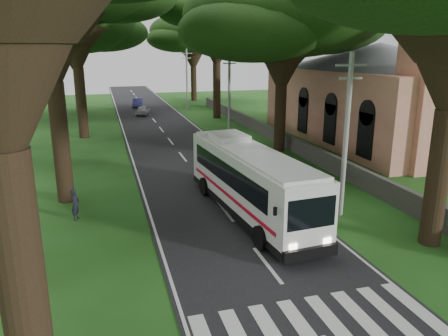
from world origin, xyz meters
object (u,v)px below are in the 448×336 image
Objects in this scene: pedestrian at (75,205)px; pole_near at (346,134)px; pole_mid at (229,93)px; pole_far at (187,78)px; coach_bus at (250,180)px; distant_car_b at (138,103)px; church at (378,86)px; distant_car_a at (143,110)px.

pole_near is at bearing -84.82° from pedestrian.
pole_far is at bearing 90.00° from pole_mid.
pole_near is 5.19m from coach_bus.
pedestrian is (-6.54, -41.30, 0.13)m from distant_car_b.
church is 3.00× the size of pole_mid.
pedestrian is at bearing -109.12° from pole_far.
pole_far reaches higher than pedestrian.
pole_near is 44.84m from distant_car_b.
pedestrian is (-25.20, -12.59, -4.13)m from church.
pole_mid is (0.00, 20.00, 0.00)m from pole_near.
pole_near reaches higher than distant_car_b.
pole_mid is 2.13× the size of distant_car_b.
pole_mid is 1.00× the size of pole_far.
church is 22.19m from coach_bus.
distant_car_a is at bearing -151.53° from pole_far.
distant_car_b is (-0.00, 7.67, 0.03)m from distant_car_a.
pole_near is 20.00m from pole_mid.
pedestrian is (-12.84, -17.05, -3.40)m from pole_mid.
pole_mid is 25.31m from distant_car_b.
pole_far is at bearing 78.34° from coach_bus.
distant_car_b reaches higher than distant_car_a.
distant_car_a is 0.92× the size of distant_car_b.
distant_car_a is at bearing 87.92° from coach_bus.
pole_mid is 21.61m from pedestrian.
pole_near and pole_mid have the same top height.
coach_bus is at bearing -82.62° from pedestrian.
distant_car_b is at bearing 104.56° from pole_mid.
coach_bus is (-4.41, -18.65, -2.37)m from pole_mid.
pole_mid and pole_far have the same top height.
distant_car_a is at bearing 7.12° from pedestrian.
pole_mid is at bearing -18.86° from pedestrian.
pole_near is 37.29m from distant_car_a.
pole_near is at bearing -90.00° from pole_mid.
distant_car_a is 34.26m from pedestrian.
pole_mid is (-12.36, 4.45, -0.73)m from church.
church is at bearing -19.81° from pole_mid.
church is 6.38× the size of distant_car_b.
pole_mid is 0.69× the size of coach_bus.
distant_car_b is at bearing 9.13° from pedestrian.
distant_car_b is at bearing 98.10° from pole_near.
pedestrian is at bearing 167.05° from pole_near.
church is 2.07× the size of coach_bus.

